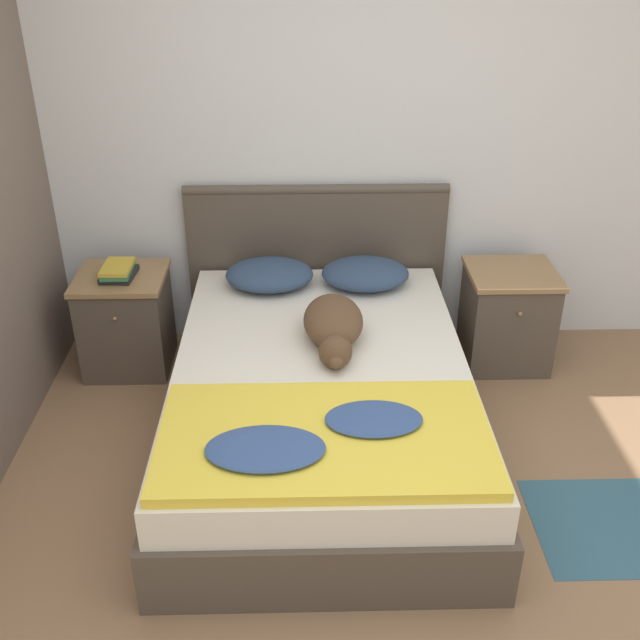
{
  "coord_description": "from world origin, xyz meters",
  "views": [
    {
      "loc": [
        -0.21,
        -1.98,
        2.35
      ],
      "look_at": [
        -0.13,
        1.21,
        0.59
      ],
      "focal_mm": 42.0,
      "sensor_mm": 36.0,
      "label": 1
    }
  ],
  "objects_px": {
    "bed": "(321,403)",
    "pillow_right": "(365,273)",
    "nightstand_left": "(126,321)",
    "nightstand_right": "(507,317)",
    "dog": "(334,325)",
    "pillow_left": "(269,274)",
    "book_stack": "(118,271)"
  },
  "relations": [
    {
      "from": "nightstand_right",
      "to": "pillow_right",
      "type": "bearing_deg",
      "value": 177.47
    },
    {
      "from": "nightstand_left",
      "to": "pillow_left",
      "type": "height_order",
      "value": "pillow_left"
    },
    {
      "from": "bed",
      "to": "pillow_right",
      "type": "height_order",
      "value": "pillow_right"
    },
    {
      "from": "pillow_left",
      "to": "book_stack",
      "type": "relative_size",
      "value": 2.0
    },
    {
      "from": "book_stack",
      "to": "bed",
      "type": "bearing_deg",
      "value": -33.87
    },
    {
      "from": "pillow_left",
      "to": "book_stack",
      "type": "distance_m",
      "value": 0.82
    },
    {
      "from": "bed",
      "to": "pillow_left",
      "type": "relative_size",
      "value": 4.24
    },
    {
      "from": "nightstand_left",
      "to": "dog",
      "type": "relative_size",
      "value": 0.87
    },
    {
      "from": "pillow_right",
      "to": "book_stack",
      "type": "relative_size",
      "value": 2.0
    },
    {
      "from": "nightstand_left",
      "to": "pillow_right",
      "type": "xyz_separation_m",
      "value": [
        1.35,
        0.04,
        0.27
      ]
    },
    {
      "from": "bed",
      "to": "nightstand_right",
      "type": "relative_size",
      "value": 3.58
    },
    {
      "from": "bed",
      "to": "pillow_right",
      "type": "xyz_separation_m",
      "value": [
        0.27,
        0.79,
        0.32
      ]
    },
    {
      "from": "nightstand_left",
      "to": "pillow_right",
      "type": "distance_m",
      "value": 1.38
    },
    {
      "from": "dog",
      "to": "bed",
      "type": "bearing_deg",
      "value": -110.61
    },
    {
      "from": "bed",
      "to": "dog",
      "type": "relative_size",
      "value": 3.12
    },
    {
      "from": "bed",
      "to": "pillow_left",
      "type": "xyz_separation_m",
      "value": [
        -0.27,
        0.79,
        0.32
      ]
    },
    {
      "from": "pillow_right",
      "to": "dog",
      "type": "distance_m",
      "value": 0.65
    },
    {
      "from": "bed",
      "to": "book_stack",
      "type": "height_order",
      "value": "book_stack"
    },
    {
      "from": "nightstand_left",
      "to": "dog",
      "type": "distance_m",
      "value": 1.32
    },
    {
      "from": "pillow_right",
      "to": "nightstand_right",
      "type": "bearing_deg",
      "value": -2.53
    },
    {
      "from": "dog",
      "to": "nightstand_right",
      "type": "bearing_deg",
      "value": 29.57
    },
    {
      "from": "nightstand_left",
      "to": "dog",
      "type": "bearing_deg",
      "value": -26.69
    },
    {
      "from": "nightstand_left",
      "to": "pillow_left",
      "type": "xyz_separation_m",
      "value": [
        0.82,
        0.04,
        0.27
      ]
    },
    {
      "from": "nightstand_right",
      "to": "pillow_right",
      "type": "xyz_separation_m",
      "value": [
        -0.82,
        0.04,
        0.27
      ]
    },
    {
      "from": "nightstand_left",
      "to": "bed",
      "type": "bearing_deg",
      "value": -34.76
    },
    {
      "from": "nightstand_left",
      "to": "nightstand_right",
      "type": "height_order",
      "value": "same"
    },
    {
      "from": "pillow_left",
      "to": "book_stack",
      "type": "height_order",
      "value": "book_stack"
    },
    {
      "from": "nightstand_left",
      "to": "dog",
      "type": "xyz_separation_m",
      "value": [
        1.15,
        -0.58,
        0.29
      ]
    },
    {
      "from": "bed",
      "to": "nightstand_right",
      "type": "bearing_deg",
      "value": 34.76
    },
    {
      "from": "pillow_left",
      "to": "dog",
      "type": "bearing_deg",
      "value": -61.57
    },
    {
      "from": "book_stack",
      "to": "pillow_right",
      "type": "bearing_deg",
      "value": 2.61
    },
    {
      "from": "nightstand_left",
      "to": "nightstand_right",
      "type": "bearing_deg",
      "value": 0.0
    }
  ]
}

